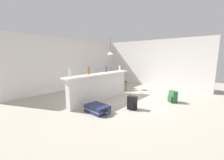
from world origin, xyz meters
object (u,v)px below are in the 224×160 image
backpack_green (173,97)px  dining_chair_near_partition (120,80)px  pendant_lamp (110,53)px  suitcase_flat_navy (97,109)px  bottle_amber (89,71)px  dining_table (111,76)px  bottle_clear (120,68)px  bottle_white (70,73)px  bottle_blue (106,69)px  backpack_black (132,103)px

backpack_green → dining_chair_near_partition: bearing=82.7°
pendant_lamp → suitcase_flat_navy: (-2.71, -1.78, -1.68)m
bottle_amber → dining_table: bearing=22.1°
bottle_clear → suitcase_flat_navy: 2.53m
bottle_white → bottle_amber: bottle_amber is taller
bottle_white → bottle_amber: bearing=1.0°
bottle_amber → backpack_green: bearing=-49.5°
pendant_lamp → suitcase_flat_navy: pendant_lamp is taller
suitcase_flat_navy → backpack_green: bearing=-31.1°
bottle_white → pendant_lamp: 3.25m
bottle_blue → bottle_clear: bottle_blue is taller
dining_table → suitcase_flat_navy: dining_table is taller
dining_chair_near_partition → backpack_green: bearing=-97.3°
bottle_blue → pendant_lamp: size_ratio=0.31×
suitcase_flat_navy → backpack_black: size_ratio=2.01×
bottle_clear → backpack_green: (0.20, -2.24, -0.92)m
pendant_lamp → suitcase_flat_navy: 3.65m
bottle_blue → dining_table: bottle_blue is taller
bottle_white → suitcase_flat_navy: bearing=-68.2°
backpack_black → bottle_amber: bearing=105.7°
bottle_amber → bottle_blue: 0.90m
backpack_green → dining_table: bearing=84.3°
pendant_lamp → backpack_green: pendant_lamp is taller
suitcase_flat_navy → bottle_amber: bearing=62.5°
bottle_clear → pendant_lamp: bearing=61.1°
pendant_lamp → suitcase_flat_navy: bearing=-146.7°
backpack_black → backpack_green: bearing=-26.7°
bottle_clear → suitcase_flat_navy: size_ratio=0.26×
bottle_amber → bottle_clear: bottle_amber is taller
bottle_blue → backpack_black: bottle_blue is taller
dining_chair_near_partition → backpack_black: 2.61m
dining_table → backpack_green: 3.23m
bottle_white → bottle_clear: size_ratio=1.10×
bottle_blue → backpack_green: bottle_blue is taller
bottle_blue → backpack_black: size_ratio=0.60×
backpack_green → suitcase_flat_navy: bearing=148.9°
dining_table → backpack_green: (-0.32, -3.18, -0.44)m
dining_chair_near_partition → backpack_green: (-0.33, -2.58, -0.31)m
bottle_white → dining_chair_near_partition: size_ratio=0.26×
bottle_blue → bottle_amber: bearing=179.7°
pendant_lamp → backpack_black: bearing=-127.2°
bottle_blue → backpack_black: 1.83m
dining_table → backpack_green: dining_table is taller
dining_table → backpack_green: size_ratio=2.62×
dining_table → bottle_white: bearing=-162.9°
bottle_white → backpack_green: size_ratio=0.58×
dining_chair_near_partition → bottle_clear: bearing=-146.8°
bottle_white → dining_chair_near_partition: bottle_white is taller
bottle_amber → pendant_lamp: bearing=22.5°
dining_chair_near_partition → suitcase_flat_navy: (-2.71, -1.15, -0.41)m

